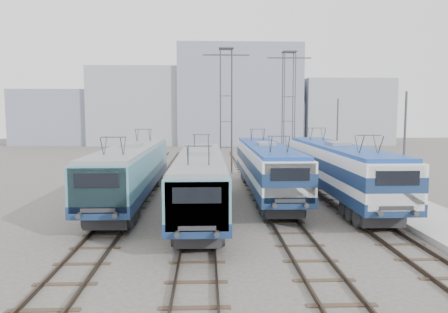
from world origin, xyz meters
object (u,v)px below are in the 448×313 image
(locomotive_far_right, at_px, (338,166))
(catenary_tower_west, at_px, (226,105))
(locomotive_far_left, at_px, (131,169))
(mast_mid, at_px, (337,142))
(mast_front, at_px, (404,158))
(locomotive_center_right, at_px, (266,165))
(mast_rear, at_px, (304,135))
(locomotive_center_left, at_px, (200,178))
(catenary_tower_east, at_px, (289,105))

(locomotive_far_right, relative_size, catenary_tower_west, 1.54)
(locomotive_far_left, relative_size, catenary_tower_west, 1.51)
(catenary_tower_west, bearing_deg, mast_mid, -42.93)
(mast_front, bearing_deg, locomotive_far_left, 160.29)
(locomotive_far_left, height_order, locomotive_center_right, locomotive_far_left)
(mast_rear, bearing_deg, catenary_tower_west, -155.06)
(mast_mid, bearing_deg, mast_rear, 90.00)
(locomotive_center_right, bearing_deg, locomotive_far_left, -168.74)
(locomotive_center_left, height_order, catenary_tower_west, catenary_tower_west)
(locomotive_far_right, height_order, mast_rear, mast_rear)
(catenary_tower_east, relative_size, mast_front, 1.71)
(locomotive_center_right, bearing_deg, catenary_tower_west, 100.04)
(locomotive_center_left, height_order, mast_mid, mast_mid)
(mast_front, height_order, mast_rear, same)
(locomotive_far_left, xyz_separation_m, catenary_tower_east, (13.25, 16.50, 4.39))
(locomotive_center_left, distance_m, mast_front, 11.14)
(locomotive_far_right, bearing_deg, catenary_tower_west, 115.05)
(locomotive_far_right, relative_size, mast_front, 2.63)
(locomotive_far_right, bearing_deg, locomotive_center_right, 158.91)
(catenary_tower_west, relative_size, mast_rear, 1.71)
(locomotive_far_left, distance_m, mast_rear, 24.07)
(locomotive_center_left, xyz_separation_m, mast_rear, (10.85, 21.89, 1.36))
(locomotive_center_right, bearing_deg, mast_front, -48.95)
(catenary_tower_east, bearing_deg, locomotive_far_right, -89.13)
(locomotive_center_left, xyz_separation_m, mast_front, (10.85, -2.11, 1.36))
(locomotive_far_left, xyz_separation_m, mast_rear, (15.35, 18.50, 1.24))
(mast_rear, bearing_deg, mast_front, -90.00)
(locomotive_center_left, xyz_separation_m, mast_mid, (10.85, 9.89, 1.36))
(locomotive_center_right, height_order, mast_front, mast_front)
(catenary_tower_east, bearing_deg, mast_front, -84.55)
(mast_mid, height_order, mast_rear, same)
(locomotive_far_left, distance_m, catenary_tower_east, 21.61)
(locomotive_far_right, distance_m, catenary_tower_west, 16.51)
(locomotive_far_left, height_order, locomotive_center_left, locomotive_far_left)
(locomotive_far_left, relative_size, mast_rear, 2.59)
(locomotive_center_right, xyz_separation_m, mast_front, (6.35, -7.29, 1.22))
(locomotive_center_left, bearing_deg, mast_rear, 63.64)
(locomotive_center_left, height_order, mast_front, mast_front)
(catenary_tower_east, height_order, mast_rear, catenary_tower_east)
(mast_rear, bearing_deg, locomotive_center_left, -116.36)
(catenary_tower_west, height_order, mast_mid, catenary_tower_west)
(locomotive_center_right, distance_m, locomotive_far_right, 4.82)
(mast_mid, relative_size, mast_rear, 1.00)
(locomotive_far_left, xyz_separation_m, locomotive_center_left, (4.50, -3.39, -0.11))
(mast_front, xyz_separation_m, mast_rear, (0.00, 24.00, 0.00))
(mast_mid, bearing_deg, catenary_tower_east, 101.86)
(locomotive_far_right, xyz_separation_m, catenary_tower_west, (-6.75, 14.44, 4.29))
(locomotive_center_right, distance_m, mast_front, 9.75)
(locomotive_far_right, bearing_deg, mast_front, -71.58)
(catenary_tower_east, distance_m, mast_mid, 10.69)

